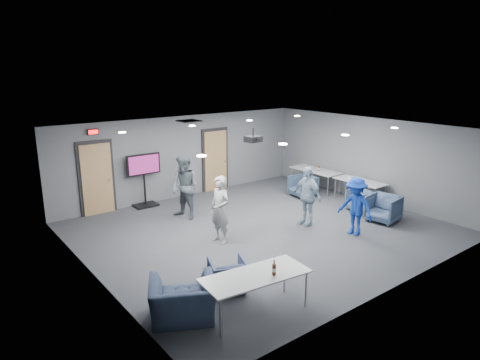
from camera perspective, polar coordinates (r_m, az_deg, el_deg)
floor at (r=11.61m, az=2.92°, el=-6.57°), size 9.00×9.00×0.00m
ceiling at (r=10.92m, az=3.11°, el=6.74°), size 9.00×9.00×0.00m
wall_back at (r=14.38m, az=-7.40°, el=3.13°), size 9.00×0.02×2.70m
wall_front at (r=8.70m, az=20.46°, el=-5.50°), size 9.00×0.02×2.70m
wall_left at (r=9.06m, az=-19.27°, el=-4.58°), size 0.02×8.00×2.70m
wall_right at (r=14.45m, az=16.73°, el=2.68°), size 0.02×8.00×2.70m
door_left at (r=13.20m, az=-18.56°, el=0.16°), size 1.06×0.17×2.24m
door_right at (r=15.03m, az=-3.32°, el=2.63°), size 1.06×0.17×2.24m
exit_sign at (r=12.92m, az=-19.03°, el=6.08°), size 0.32×0.08×0.16m
hvac_diffuser at (r=12.90m, az=-6.81°, el=7.83°), size 0.60×0.60×0.03m
downlights at (r=10.92m, az=3.11°, el=6.66°), size 6.18×3.78×0.02m
person_a at (r=10.52m, az=-2.67°, el=-3.97°), size 0.47×0.66×1.69m
person_b at (r=12.25m, az=-7.37°, el=-0.97°), size 0.91×1.05×1.85m
person_c at (r=11.85m, az=8.91°, el=-2.08°), size 0.42×0.97×1.64m
person_d at (r=11.40m, az=15.14°, el=-3.43°), size 0.65×1.03×1.53m
chair_right_a at (r=14.55m, az=8.36°, el=-0.81°), size 0.84×0.82×0.71m
chair_right_b at (r=13.43m, az=15.79°, el=-2.71°), size 0.86×0.85×0.63m
chair_right_c at (r=12.71m, az=18.54°, el=-3.63°), size 0.95×0.94×0.76m
chair_front_a at (r=8.52m, az=-1.69°, el=-12.51°), size 0.90×0.91×0.64m
chair_front_b at (r=7.68m, az=-7.69°, el=-15.60°), size 1.43×1.37×0.72m
table_right_a at (r=15.31m, az=10.03°, el=1.20°), size 0.79×1.89×0.73m
table_right_b at (r=14.15m, az=15.69°, el=-0.28°), size 0.70×1.68×0.73m
table_front_left at (r=7.65m, az=2.09°, el=-12.78°), size 2.00×1.01×0.73m
bottle_front at (r=7.59m, az=4.56°, el=-11.79°), size 0.07×0.07×0.28m
bottle_right at (r=15.12m, az=10.48°, el=1.52°), size 0.06×0.06×0.24m
snack_box at (r=15.47m, az=9.17°, el=1.61°), size 0.17×0.13×0.04m
wrapper at (r=14.42m, az=14.57°, el=0.37°), size 0.20×0.15×0.04m
tv_stand at (r=13.54m, az=-12.66°, el=0.39°), size 1.09×0.52×1.67m
projector at (r=11.30m, az=1.78°, el=5.50°), size 0.41×0.39×0.37m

